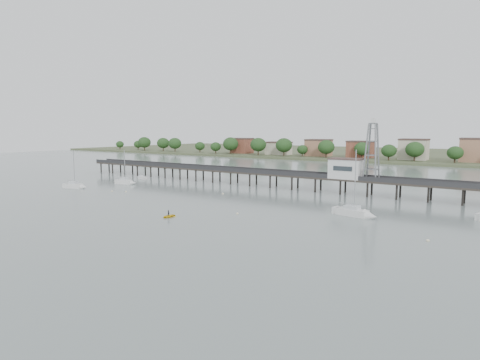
{
  "coord_description": "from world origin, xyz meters",
  "views": [
    {
      "loc": [
        60.22,
        -41.13,
        16.48
      ],
      "look_at": [
        3.95,
        42.0,
        4.0
      ],
      "focal_mm": 30.0,
      "sensor_mm": 36.0,
      "label": 1
    }
  ],
  "objects_px": {
    "sailboat_b": "(127,182)",
    "yellow_dinghy": "(169,217)",
    "lattice_tower": "(372,152)",
    "white_tender": "(142,178)",
    "pier": "(263,174)",
    "sailboat_d": "(358,213)",
    "sailboat_a": "(77,186)"
  },
  "relations": [
    {
      "from": "sailboat_d",
      "to": "white_tender",
      "type": "distance_m",
      "value": 82.14
    },
    {
      "from": "white_tender",
      "to": "yellow_dinghy",
      "type": "xyz_separation_m",
      "value": [
        50.24,
        -39.04,
        -0.43
      ]
    },
    {
      "from": "sailboat_b",
      "to": "white_tender",
      "type": "height_order",
      "value": "sailboat_b"
    },
    {
      "from": "white_tender",
      "to": "yellow_dinghy",
      "type": "distance_m",
      "value": 63.63
    },
    {
      "from": "lattice_tower",
      "to": "sailboat_a",
      "type": "height_order",
      "value": "lattice_tower"
    },
    {
      "from": "lattice_tower",
      "to": "sailboat_b",
      "type": "relative_size",
      "value": 1.43
    },
    {
      "from": "pier",
      "to": "sailboat_a",
      "type": "xyz_separation_m",
      "value": [
        -42.02,
        -33.45,
        -3.14
      ]
    },
    {
      "from": "yellow_dinghy",
      "to": "sailboat_a",
      "type": "bearing_deg",
      "value": 167.5
    },
    {
      "from": "sailboat_a",
      "to": "white_tender",
      "type": "relative_size",
      "value": 3.01
    },
    {
      "from": "sailboat_b",
      "to": "yellow_dinghy",
      "type": "xyz_separation_m",
      "value": [
        44.07,
        -27.22,
        -0.66
      ]
    },
    {
      "from": "pier",
      "to": "yellow_dinghy",
      "type": "bearing_deg",
      "value": -81.63
    },
    {
      "from": "yellow_dinghy",
      "to": "sailboat_b",
      "type": "bearing_deg",
      "value": 150.93
    },
    {
      "from": "lattice_tower",
      "to": "yellow_dinghy",
      "type": "xyz_separation_m",
      "value": [
        -24.63,
        -46.67,
        -11.1
      ]
    },
    {
      "from": "yellow_dinghy",
      "to": "lattice_tower",
      "type": "bearing_deg",
      "value": 64.8
    },
    {
      "from": "sailboat_d",
      "to": "yellow_dinghy",
      "type": "bearing_deg",
      "value": -134.2
    },
    {
      "from": "sailboat_b",
      "to": "lattice_tower",
      "type": "bearing_deg",
      "value": 2.18
    },
    {
      "from": "lattice_tower",
      "to": "sailboat_d",
      "type": "distance_m",
      "value": 28.42
    },
    {
      "from": "pier",
      "to": "lattice_tower",
      "type": "relative_size",
      "value": 9.68
    },
    {
      "from": "sailboat_d",
      "to": "yellow_dinghy",
      "type": "relative_size",
      "value": 4.68
    },
    {
      "from": "pier",
      "to": "sailboat_d",
      "type": "xyz_separation_m",
      "value": [
        36.71,
        -25.9,
        -3.15
      ]
    },
    {
      "from": "yellow_dinghy",
      "to": "white_tender",
      "type": "bearing_deg",
      "value": 144.78
    },
    {
      "from": "white_tender",
      "to": "sailboat_d",
      "type": "bearing_deg",
      "value": -5.3
    },
    {
      "from": "sailboat_b",
      "to": "pier",
      "type": "bearing_deg",
      "value": 13.97
    },
    {
      "from": "sailboat_a",
      "to": "lattice_tower",
      "type": "bearing_deg",
      "value": 6.53
    },
    {
      "from": "sailboat_b",
      "to": "white_tender",
      "type": "bearing_deg",
      "value": 103.97
    },
    {
      "from": "pier",
      "to": "sailboat_d",
      "type": "relative_size",
      "value": 11.08
    },
    {
      "from": "sailboat_d",
      "to": "sailboat_b",
      "type": "bearing_deg",
      "value": -174.03
    },
    {
      "from": "sailboat_b",
      "to": "sailboat_a",
      "type": "relative_size",
      "value": 0.96
    },
    {
      "from": "pier",
      "to": "sailboat_b",
      "type": "height_order",
      "value": "sailboat_b"
    },
    {
      "from": "lattice_tower",
      "to": "pier",
      "type": "bearing_deg",
      "value": -180.0
    },
    {
      "from": "sailboat_b",
      "to": "white_tender",
      "type": "relative_size",
      "value": 2.9
    },
    {
      "from": "sailboat_a",
      "to": "sailboat_d",
      "type": "distance_m",
      "value": 79.09
    }
  ]
}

